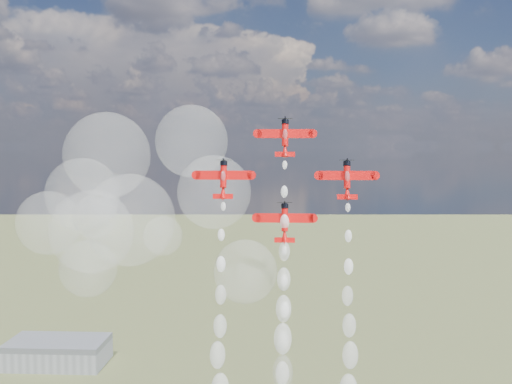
{
  "coord_description": "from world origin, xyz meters",
  "views": [
    {
      "loc": [
        -0.96,
        -117.92,
        113.0
      ],
      "look_at": [
        -7.46,
        6.09,
        103.6
      ],
      "focal_mm": 42.0,
      "sensor_mm": 36.0,
      "label": 1
    }
  ],
  "objects_px": {
    "plane_slot": "(285,222)",
    "hangar": "(58,352)",
    "plane_right": "(347,179)",
    "plane_lead": "(285,137)",
    "plane_left": "(223,179)"
  },
  "relations": [
    {
      "from": "hangar",
      "to": "plane_lead",
      "type": "xyz_separation_m",
      "value": [
        118.54,
        -171.75,
        108.58
      ]
    },
    {
      "from": "plane_lead",
      "to": "plane_slot",
      "type": "bearing_deg",
      "value": -90.0
    },
    {
      "from": "plane_left",
      "to": "plane_right",
      "type": "height_order",
      "value": "same"
    },
    {
      "from": "plane_left",
      "to": "plane_slot",
      "type": "distance_m",
      "value": 15.64
    },
    {
      "from": "hangar",
      "to": "plane_slot",
      "type": "relative_size",
      "value": 4.3
    },
    {
      "from": "plane_left",
      "to": "hangar",
      "type": "bearing_deg",
      "value": 121.29
    },
    {
      "from": "hangar",
      "to": "plane_right",
      "type": "height_order",
      "value": "plane_right"
    },
    {
      "from": "hangar",
      "to": "plane_slot",
      "type": "xyz_separation_m",
      "value": [
        118.54,
        -176.19,
        91.2
      ]
    },
    {
      "from": "plane_lead",
      "to": "plane_left",
      "type": "bearing_deg",
      "value": -170.19
    },
    {
      "from": "plane_lead",
      "to": "plane_slot",
      "type": "distance_m",
      "value": 17.94
    },
    {
      "from": "hangar",
      "to": "plane_lead",
      "type": "relative_size",
      "value": 4.3
    },
    {
      "from": "hangar",
      "to": "plane_right",
      "type": "bearing_deg",
      "value": -52.95
    },
    {
      "from": "plane_right",
      "to": "plane_slot",
      "type": "distance_m",
      "value": 15.64
    },
    {
      "from": "plane_slot",
      "to": "hangar",
      "type": "bearing_deg",
      "value": 123.93
    },
    {
      "from": "hangar",
      "to": "plane_left",
      "type": "relative_size",
      "value": 4.3
    }
  ]
}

